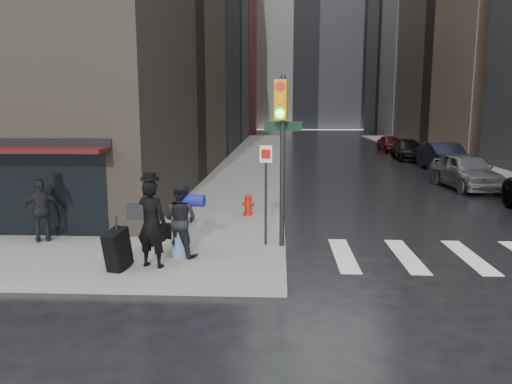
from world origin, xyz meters
TOP-DOWN VIEW (x-y plane):
  - ground at (0.00, 0.00)m, footprint 140.00×140.00m
  - sidewalk_left at (0.00, 27.00)m, footprint 4.00×50.00m
  - sidewalk_right at (13.50, 27.00)m, footprint 3.00×50.00m
  - crosswalk at (7.50, 1.00)m, footprint 8.50×3.00m
  - bldg_left_far at (-13.00, 62.00)m, footprint 22.00×20.00m
  - bldg_right_far at (26.00, 58.00)m, footprint 22.00×20.00m
  - bldg_distant at (6.00, 78.00)m, footprint 40.00×12.00m
  - man_overcoat at (-1.23, -0.68)m, footprint 1.40×1.05m
  - man_jeans at (-0.59, 0.24)m, footprint 1.27×1.01m
  - man_greycoat at (-4.62, 1.40)m, footprint 1.10×0.85m
  - traffic_light at (1.84, 1.20)m, footprint 1.08×0.60m
  - fire_hydrant at (0.77, 5.01)m, footprint 0.41×0.31m
  - parked_car_1 at (10.51, 11.94)m, footprint 2.31×4.98m
  - parked_car_2 at (11.55, 18.37)m, footprint 1.96×5.12m
  - parked_car_3 at (11.11, 24.79)m, footprint 2.13×4.82m
  - parked_car_4 at (11.17, 31.22)m, footprint 1.77×4.08m

SIDE VIEW (x-z plane):
  - ground at x=0.00m, z-range 0.00..0.00m
  - crosswalk at x=7.50m, z-range 0.00..0.01m
  - sidewalk_left at x=0.00m, z-range 0.00..0.15m
  - sidewalk_right at x=13.50m, z-range 0.00..0.15m
  - fire_hydrant at x=0.77m, z-range 0.11..0.83m
  - parked_car_4 at x=11.17m, z-range 0.00..1.37m
  - parked_car_3 at x=11.11m, z-range 0.00..1.38m
  - parked_car_1 at x=10.51m, z-range 0.00..1.65m
  - parked_car_2 at x=11.55m, z-range 0.00..1.67m
  - man_greycoat at x=-4.62m, z-range 0.15..1.88m
  - man_jeans at x=-0.59m, z-range 0.15..1.98m
  - man_overcoat at x=-1.23m, z-range -0.03..2.20m
  - traffic_light at x=1.84m, z-range 0.79..5.21m
  - bldg_right_far at x=26.00m, z-range 0.00..25.00m
  - bldg_left_far at x=-13.00m, z-range 0.00..26.00m
  - bldg_distant at x=6.00m, z-range 0.00..32.00m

